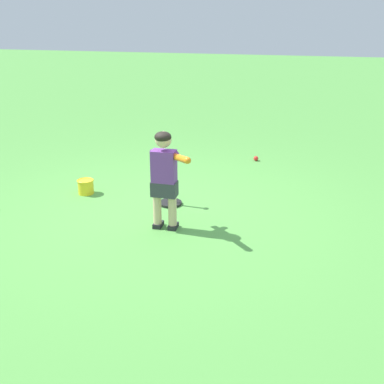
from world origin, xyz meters
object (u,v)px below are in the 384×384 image
(play_ball_far_right, at_px, (256,158))
(toy_bucket, at_px, (86,186))
(child_batter, at_px, (165,172))
(batting_tee, at_px, (170,196))

(play_ball_far_right, relative_size, toy_bucket, 0.35)
(child_batter, bearing_deg, play_ball_far_right, 165.68)
(child_batter, xyz_separation_m, toy_bucket, (-0.76, -1.30, -0.55))
(play_ball_far_right, relative_size, batting_tee, 0.12)
(child_batter, height_order, play_ball_far_right, child_batter)
(child_batter, xyz_separation_m, play_ball_far_right, (-2.68, 0.68, -0.61))
(child_batter, distance_m, batting_tee, 0.87)
(play_ball_far_right, distance_m, batting_tee, 2.17)
(child_batter, height_order, batting_tee, child_batter)
(toy_bucket, bearing_deg, batting_tee, 85.25)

